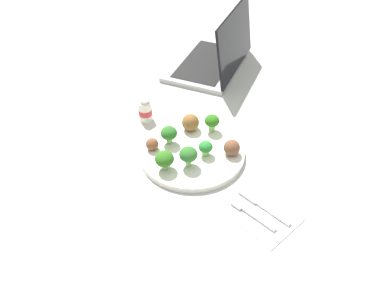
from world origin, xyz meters
name	(u,v)px	position (x,y,z in m)	size (l,w,h in m)	color
ground_plane	(192,154)	(0.00, 0.00, 0.00)	(4.00, 4.00, 0.00)	#B2B2AD
plate	(192,152)	(0.00, 0.00, 0.01)	(0.28, 0.28, 0.02)	white
broccoli_floret_far_rim	(206,147)	(-0.04, -0.01, 0.04)	(0.04, 0.04, 0.04)	#99CB6A
broccoli_floret_front_right	(188,155)	(-0.03, 0.05, 0.05)	(0.05, 0.05, 0.06)	#9ACE7F
broccoli_floret_center	(212,122)	(0.02, -0.10, 0.05)	(0.04, 0.04, 0.05)	#96CA78
broccoli_floret_mid_left	(169,133)	(0.06, 0.02, 0.05)	(0.04, 0.04, 0.05)	#9AC774
broccoli_floret_mid_right	(163,158)	(0.00, 0.10, 0.05)	(0.05, 0.05, 0.05)	#A5BB7F
meatball_center	(190,122)	(0.06, -0.06, 0.04)	(0.05, 0.05, 0.05)	brown
meatball_back_left	(232,148)	(-0.08, -0.06, 0.04)	(0.04, 0.04, 0.04)	brown
meatball_mid_left	(152,144)	(0.08, 0.07, 0.03)	(0.03, 0.03, 0.03)	brown
napkin	(258,212)	(-0.25, 0.04, 0.00)	(0.17, 0.12, 0.01)	white
fork	(251,213)	(-0.24, 0.05, 0.01)	(0.12, 0.02, 0.01)	silver
knife	(261,204)	(-0.24, 0.02, 0.01)	(0.15, 0.02, 0.01)	white
yogurt_bottle	(145,110)	(0.20, -0.01, 0.03)	(0.04, 0.04, 0.07)	white
laptop	(215,57)	(0.26, -0.38, 0.04)	(0.33, 0.38, 0.21)	#B2B2B2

